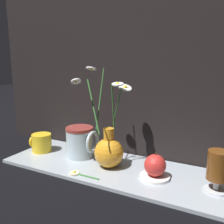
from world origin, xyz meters
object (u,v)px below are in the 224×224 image
tea_glass (218,168)px  orange_fruit (155,165)px  vase_with_flowers (109,149)px  ceramic_pitcher (80,141)px  yellow_mug (42,142)px

tea_glass → orange_fruit: size_ratio=1.57×
vase_with_flowers → tea_glass: 0.37m
vase_with_flowers → ceramic_pitcher: bearing=167.2°
ceramic_pitcher → vase_with_flowers: bearing=-12.8°
vase_with_flowers → ceramic_pitcher: (-0.15, 0.03, 0.00)m
orange_fruit → ceramic_pitcher: bearing=172.2°
yellow_mug → ceramic_pitcher: (0.19, 0.02, 0.03)m
yellow_mug → orange_fruit: orange_fruit is taller
ceramic_pitcher → tea_glass: 0.53m
ceramic_pitcher → tea_glass: (0.52, -0.04, 0.01)m
vase_with_flowers → ceramic_pitcher: 0.15m
ceramic_pitcher → yellow_mug: bearing=-172.8°
vase_with_flowers → tea_glass: (0.37, -0.01, 0.01)m
yellow_mug → tea_glass: tea_glass is taller
tea_glass → yellow_mug: bearing=178.7°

